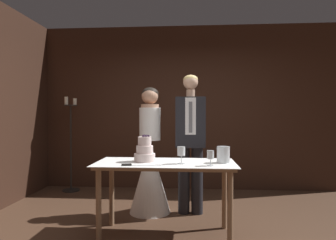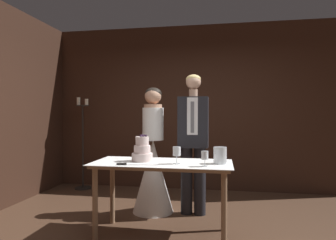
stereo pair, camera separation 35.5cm
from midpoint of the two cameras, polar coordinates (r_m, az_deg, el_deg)
wall_back at (r=5.26m, az=1.51°, el=2.38°), size 5.22×0.12×2.84m
cake_table at (r=3.24m, az=-3.68°, el=-9.80°), size 1.49×0.68×0.79m
tiered_cake at (r=3.29m, az=-7.58°, el=-5.97°), size 0.23×0.23×0.29m
cake_knife at (r=3.05m, az=-9.75°, el=-8.45°), size 0.42×0.09×0.02m
wine_glass_near at (r=3.11m, az=-0.75°, el=-6.06°), size 0.08×0.08×0.18m
wine_glass_middle at (r=3.00m, az=4.73°, el=-6.78°), size 0.07×0.07×0.15m
hurricane_candle at (r=3.20m, az=7.36°, el=-6.64°), size 0.14×0.14×0.17m
bride at (r=4.02m, az=-6.02°, el=-8.72°), size 0.54×0.54×1.66m
groom at (r=3.91m, az=1.72°, el=-3.38°), size 0.39×0.25×1.82m
candle_stand at (r=5.40m, az=-19.87°, el=-5.04°), size 0.28×0.28×1.60m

